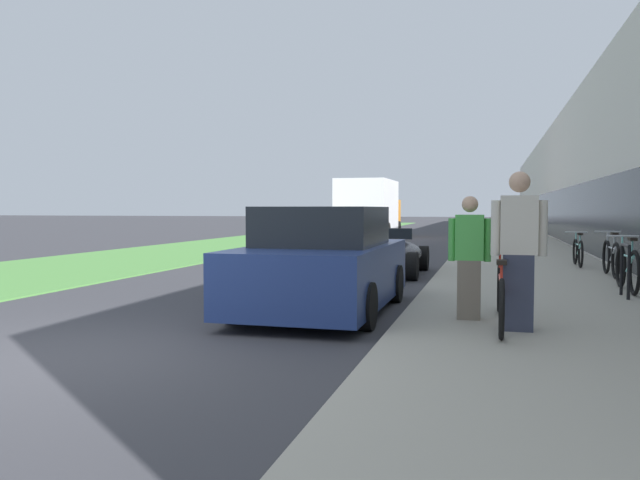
{
  "coord_description": "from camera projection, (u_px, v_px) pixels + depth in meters",
  "views": [
    {
      "loc": [
        4.17,
        -5.26,
        1.51
      ],
      "look_at": [
        -0.6,
        12.1,
        0.6
      ],
      "focal_mm": 35.0,
      "sensor_mm": 36.0,
      "label": 1
    }
  ],
  "objects": [
    {
      "name": "bike_rack_hoop",
      "position": [
        625.0,
        265.0,
        9.79
      ],
      "size": [
        0.05,
        0.6,
        0.84
      ],
      "color": "black",
      "rests_on": "sidewalk_slab"
    },
    {
      "name": "cruiser_bike_farthest",
      "position": [
        578.0,
        252.0,
        15.11
      ],
      "size": [
        0.52,
        1.63,
        0.83
      ],
      "color": "black",
      "rests_on": "sidewalk_slab"
    },
    {
      "name": "moving_truck",
      "position": [
        369.0,
        209.0,
        31.5
      ],
      "size": [
        2.5,
        6.19,
        2.92
      ],
      "color": "orange",
      "rests_on": "ground"
    },
    {
      "name": "parked_sedan_curbside",
      "position": [
        323.0,
        264.0,
        9.07
      ],
      "size": [
        1.95,
        4.02,
        1.53
      ],
      "color": "navy",
      "rests_on": "ground"
    },
    {
      "name": "ground_plane",
      "position": [
        58.0,
        359.0,
        6.24
      ],
      "size": [
        220.0,
        220.0,
        0.0
      ],
      "primitive_type": "plane",
      "color": "#38383D"
    },
    {
      "name": "cruiser_bike_nearest",
      "position": [
        627.0,
        268.0,
        10.53
      ],
      "size": [
        0.52,
        1.84,
        0.93
      ],
      "color": "black",
      "rests_on": "sidewalk_slab"
    },
    {
      "name": "tandem_bicycle",
      "position": [
        500.0,
        295.0,
        7.51
      ],
      "size": [
        0.52,
        2.52,
        0.83
      ],
      "color": "black",
      "rests_on": "sidewalk_slab"
    },
    {
      "name": "sidewalk_slab",
      "position": [
        513.0,
        245.0,
        25.13
      ],
      "size": [
        3.97,
        70.0,
        0.11
      ],
      "color": "#A39E8E",
      "rests_on": "ground"
    },
    {
      "name": "cruiser_bike_middle",
      "position": [
        611.0,
        257.0,
        12.87
      ],
      "size": [
        0.52,
        1.78,
        0.92
      ],
      "color": "black",
      "rests_on": "sidewalk_slab"
    },
    {
      "name": "lawn_strip",
      "position": [
        281.0,
        238.0,
        31.96
      ],
      "size": [
        5.55,
        70.0,
        0.03
      ],
      "color": "#518E42",
      "rests_on": "ground"
    },
    {
      "name": "vintage_roadster_curbside",
      "position": [
        383.0,
        254.0,
        14.33
      ],
      "size": [
        1.85,
        3.89,
        1.04
      ],
      "color": "black",
      "rests_on": "ground"
    },
    {
      "name": "person_rider",
      "position": [
        519.0,
        251.0,
        7.12
      ],
      "size": [
        0.62,
        0.24,
        1.82
      ],
      "color": "#33384C",
      "rests_on": "sidewalk_slab"
    },
    {
      "name": "person_bystander",
      "position": [
        469.0,
        257.0,
        7.86
      ],
      "size": [
        0.53,
        0.21,
        1.56
      ],
      "color": "#756B5B",
      "rests_on": "sidewalk_slab"
    }
  ]
}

